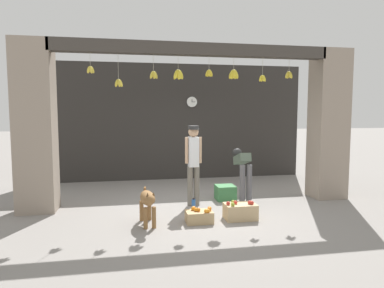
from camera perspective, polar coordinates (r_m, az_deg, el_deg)
name	(u,v)px	position (r m, az deg, el deg)	size (l,w,h in m)	color
ground_plane	(196,207)	(6.98, 0.67, -10.48)	(60.00, 60.00, 0.00)	gray
shop_back_wall	(175,122)	(9.72, -2.77, 3.68)	(7.39, 0.12, 3.25)	#2D2B28
shop_pillar_left	(35,127)	(7.12, -24.66, 2.61)	(0.70, 0.60, 3.25)	gray
shop_pillar_right	(328,125)	(8.15, 21.77, 3.00)	(0.70, 0.60, 3.25)	gray
storefront_awning	(195,51)	(6.94, 0.54, 15.19)	(5.49, 0.29, 0.88)	#3D3833
dog	(148,200)	(5.87, -7.39, -9.32)	(0.29, 0.84, 0.63)	olive
shopkeeper	(193,159)	(6.91, 0.24, -2.52)	(0.34, 0.27, 1.63)	#6B665B
worker_stooping	(243,168)	(7.15, 8.42, -4.03)	(0.27, 0.85, 1.12)	#56565B
fruit_crate_oranges	(199,216)	(6.04, 1.23, -11.93)	(0.46, 0.33, 0.26)	tan
fruit_crate_apples	(240,211)	(6.26, 8.03, -11.03)	(0.56, 0.36, 0.34)	tan
produce_box_green	(225,193)	(7.54, 5.57, -8.07)	(0.41, 0.39, 0.32)	#42844C
water_bottle	(194,206)	(6.61, 0.26, -10.23)	(0.07, 0.07, 0.28)	#2D60AD
wall_clock	(192,102)	(9.72, -0.02, 7.03)	(0.31, 0.03, 0.31)	black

